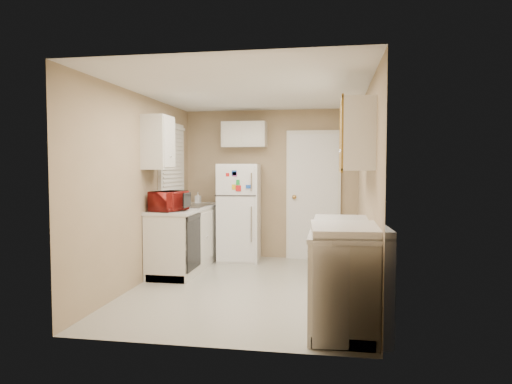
# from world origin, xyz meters

# --- Properties ---
(floor) EXTENTS (3.80, 3.80, 0.00)m
(floor) POSITION_xyz_m (0.00, 0.00, 0.00)
(floor) COLOR beige
(floor) RESTS_ON ground
(ceiling) EXTENTS (3.80, 3.80, 0.00)m
(ceiling) POSITION_xyz_m (0.00, 0.00, 2.40)
(ceiling) COLOR white
(ceiling) RESTS_ON floor
(wall_left) EXTENTS (3.80, 3.80, 0.00)m
(wall_left) POSITION_xyz_m (-1.40, 0.00, 1.20)
(wall_left) COLOR tan
(wall_left) RESTS_ON floor
(wall_right) EXTENTS (3.80, 3.80, 0.00)m
(wall_right) POSITION_xyz_m (1.40, 0.00, 1.20)
(wall_right) COLOR tan
(wall_right) RESTS_ON floor
(wall_back) EXTENTS (2.80, 2.80, 0.00)m
(wall_back) POSITION_xyz_m (0.00, 1.90, 1.20)
(wall_back) COLOR tan
(wall_back) RESTS_ON floor
(wall_front) EXTENTS (2.80, 2.80, 0.00)m
(wall_front) POSITION_xyz_m (0.00, -1.90, 1.20)
(wall_front) COLOR tan
(wall_front) RESTS_ON floor
(left_counter) EXTENTS (0.60, 1.80, 0.90)m
(left_counter) POSITION_xyz_m (-1.10, 0.90, 0.45)
(left_counter) COLOR silver
(left_counter) RESTS_ON floor
(dishwasher) EXTENTS (0.03, 0.58, 0.72)m
(dishwasher) POSITION_xyz_m (-0.81, 0.30, 0.49)
(dishwasher) COLOR black
(dishwasher) RESTS_ON floor
(sink) EXTENTS (0.54, 0.74, 0.16)m
(sink) POSITION_xyz_m (-1.10, 1.05, 0.86)
(sink) COLOR gray
(sink) RESTS_ON left_counter
(microwave) EXTENTS (0.53, 0.39, 0.32)m
(microwave) POSITION_xyz_m (-1.13, 0.27, 1.05)
(microwave) COLOR maroon
(microwave) RESTS_ON left_counter
(soap_bottle) EXTENTS (0.08, 0.09, 0.18)m
(soap_bottle) POSITION_xyz_m (-1.14, 1.61, 1.00)
(soap_bottle) COLOR silver
(soap_bottle) RESTS_ON left_counter
(window_blinds) EXTENTS (0.10, 0.98, 1.08)m
(window_blinds) POSITION_xyz_m (-1.36, 1.05, 1.60)
(window_blinds) COLOR silver
(window_blinds) RESTS_ON wall_left
(upper_cabinet_left) EXTENTS (0.30, 0.45, 0.70)m
(upper_cabinet_left) POSITION_xyz_m (-1.25, 0.22, 1.80)
(upper_cabinet_left) COLOR silver
(upper_cabinet_left) RESTS_ON wall_left
(refrigerator) EXTENTS (0.66, 0.65, 1.53)m
(refrigerator) POSITION_xyz_m (-0.44, 1.54, 0.76)
(refrigerator) COLOR white
(refrigerator) RESTS_ON floor
(cabinet_over_fridge) EXTENTS (0.70, 0.30, 0.40)m
(cabinet_over_fridge) POSITION_xyz_m (-0.40, 1.75, 2.00)
(cabinet_over_fridge) COLOR silver
(cabinet_over_fridge) RESTS_ON wall_back
(interior_door) EXTENTS (0.86, 0.06, 2.08)m
(interior_door) POSITION_xyz_m (0.70, 1.86, 1.02)
(interior_door) COLOR white
(interior_door) RESTS_ON floor
(right_counter) EXTENTS (0.60, 2.00, 0.90)m
(right_counter) POSITION_xyz_m (1.10, -0.80, 0.45)
(right_counter) COLOR silver
(right_counter) RESTS_ON floor
(stove) EXTENTS (0.71, 0.85, 0.98)m
(stove) POSITION_xyz_m (1.15, -1.39, 0.49)
(stove) COLOR white
(stove) RESTS_ON floor
(upper_cabinet_right) EXTENTS (0.30, 1.20, 0.70)m
(upper_cabinet_right) POSITION_xyz_m (1.25, -0.50, 1.80)
(upper_cabinet_right) COLOR silver
(upper_cabinet_right) RESTS_ON wall_right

